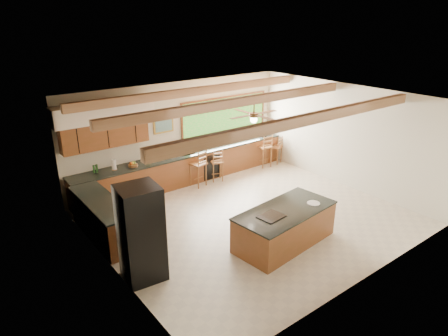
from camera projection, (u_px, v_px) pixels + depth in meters
ground at (249, 217)px, 10.09m from camera, size 7.20×7.20×0.00m
room_shell at (229, 128)px, 9.67m from camera, size 7.27×6.54×3.02m
counter_run at (170, 178)px, 11.32m from camera, size 7.12×3.10×1.24m
island at (285, 226)px, 8.84m from camera, size 2.48×1.36×0.85m
refrigerator at (141, 233)px, 7.49m from camera, size 0.82×0.80×1.92m
bar_stool_a at (199, 165)px, 11.66m from camera, size 0.49×0.49×1.16m
bar_stool_b at (218, 162)px, 12.09m from camera, size 0.47×0.47×1.01m
bar_stool_c at (266, 147)px, 13.17m from camera, size 0.47×0.47×1.16m
bar_stool_d at (277, 147)px, 13.53m from camera, size 0.44×0.44×0.97m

